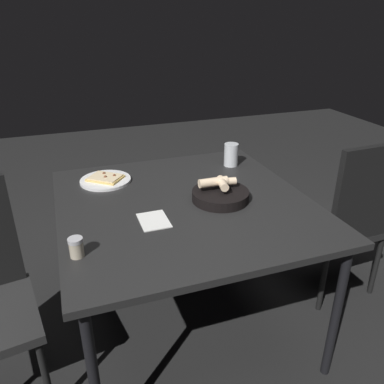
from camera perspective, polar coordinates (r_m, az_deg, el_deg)
ground at (r=2.23m, az=-0.94°, el=-18.51°), size 8.00×8.00×0.00m
dining_table at (r=1.83m, az=-1.09°, el=-2.84°), size 1.17×1.15×0.74m
pizza_plate at (r=2.06m, az=-12.63°, el=1.80°), size 0.26×0.26×0.04m
bread_basket at (r=1.81m, az=4.17°, el=-0.24°), size 0.27×0.27×0.11m
beer_glass at (r=2.23m, az=5.78°, el=5.29°), size 0.08×0.08×0.13m
pepper_shaker at (r=1.46m, az=-16.68°, el=-7.96°), size 0.05×0.05×0.08m
napkin at (r=1.65m, az=-5.66°, el=-4.19°), size 0.16×0.12×0.00m
chair_near at (r=2.30m, az=22.00°, el=-3.02°), size 0.46×0.46×0.96m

